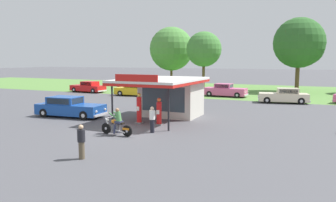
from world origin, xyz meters
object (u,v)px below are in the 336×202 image
(bystander_leaning_by_kiosk, at_px, (81,141))
(bystander_admiring_sedan, at_px, (152,119))
(motorcycle_with_rider, at_px, (117,124))
(parked_car_back_row_left, at_px, (225,91))
(featured_classic_sedan, at_px, (69,107))
(parked_car_back_row_centre_right, at_px, (136,90))
(gas_pump_offside, at_px, (159,113))
(parked_car_back_row_far_right, at_px, (284,96))
(parked_car_second_row_spare, at_px, (88,87))
(gas_pump_nearside, at_px, (139,110))

(bystander_leaning_by_kiosk, bearing_deg, bystander_admiring_sedan, 85.59)
(bystander_admiring_sedan, relative_size, bystander_leaning_by_kiosk, 1.03)
(motorcycle_with_rider, distance_m, parked_car_back_row_left, 22.42)
(featured_classic_sedan, bearing_deg, bystander_leaning_by_kiosk, -46.48)
(parked_car_back_row_left, height_order, bystander_leaning_by_kiosk, parked_car_back_row_left)
(motorcycle_with_rider, height_order, parked_car_back_row_centre_right, motorcycle_with_rider)
(bystander_admiring_sedan, bearing_deg, motorcycle_with_rider, -137.90)
(featured_classic_sedan, bearing_deg, bystander_admiring_sedan, -16.04)
(gas_pump_offside, xyz_separation_m, bystander_admiring_sedan, (0.60, -2.17, -0.01))
(gas_pump_offside, xyz_separation_m, parked_car_back_row_far_right, (6.60, 15.45, -0.14))
(motorcycle_with_rider, relative_size, parked_car_second_row_spare, 0.41)
(parked_car_back_row_far_right, bearing_deg, gas_pump_nearside, -117.70)
(gas_pump_offside, xyz_separation_m, motorcycle_with_rider, (-0.96, -3.58, -0.18))
(parked_car_back_row_far_right, xyz_separation_m, bystander_admiring_sedan, (-6.00, -17.62, 0.13))
(gas_pump_offside, bearing_deg, gas_pump_nearside, 179.99)
(gas_pump_nearside, distance_m, motorcycle_with_rider, 3.64)
(parked_car_back_row_far_right, bearing_deg, motorcycle_with_rider, -111.66)
(gas_pump_nearside, xyz_separation_m, featured_classic_sedan, (-6.23, 0.22, -0.26))
(parked_car_back_row_left, bearing_deg, parked_car_back_row_far_right, -25.98)
(featured_classic_sedan, height_order, parked_car_second_row_spare, featured_classic_sedan)
(featured_classic_sedan, xyz_separation_m, parked_car_back_row_far_right, (14.34, 15.22, -0.01))
(parked_car_back_row_centre_right, bearing_deg, bystander_leaning_by_kiosk, -65.63)
(gas_pump_nearside, distance_m, bystander_admiring_sedan, 3.03)
(parked_car_back_row_centre_right, xyz_separation_m, parked_car_second_row_spare, (-8.21, 1.21, -0.01))
(parked_car_back_row_left, relative_size, bystander_admiring_sedan, 3.33)
(gas_pump_nearside, bearing_deg, bystander_admiring_sedan, -45.85)
(featured_classic_sedan, relative_size, parked_car_second_row_spare, 1.06)
(bystander_admiring_sedan, xyz_separation_m, bystander_leaning_by_kiosk, (-0.46, -5.91, -0.03))
(parked_car_back_row_left, height_order, parked_car_second_row_spare, parked_car_back_row_left)
(gas_pump_offside, distance_m, parked_car_back_row_left, 18.83)
(motorcycle_with_rider, bearing_deg, gas_pump_offside, 75.01)
(parked_car_second_row_spare, bearing_deg, bystander_leaning_by_kiosk, -52.57)
(gas_pump_nearside, bearing_deg, parked_car_back_row_left, 86.43)
(gas_pump_nearside, relative_size, parked_car_back_row_far_right, 0.41)
(parked_car_back_row_far_right, height_order, parked_car_second_row_spare, parked_car_back_row_far_right)
(gas_pump_offside, distance_m, parked_car_back_row_centre_right, 18.43)
(motorcycle_with_rider, xyz_separation_m, parked_car_second_row_spare, (-17.65, 20.01, 0.02))
(featured_classic_sedan, distance_m, parked_car_back_row_far_right, 20.92)
(bystander_leaning_by_kiosk, bearing_deg, motorcycle_with_rider, 103.78)
(gas_pump_nearside, xyz_separation_m, bystander_leaning_by_kiosk, (1.66, -8.08, -0.17))
(gas_pump_nearside, height_order, parked_car_back_row_far_right, gas_pump_nearside)
(gas_pump_offside, bearing_deg, parked_car_back_row_far_right, 66.87)
(parked_car_back_row_far_right, bearing_deg, parked_car_back_row_centre_right, -179.19)
(gas_pump_offside, height_order, parked_car_second_row_spare, gas_pump_offside)
(gas_pump_nearside, bearing_deg, motorcycle_with_rider, -81.24)
(parked_car_second_row_spare, bearing_deg, parked_car_back_row_centre_right, -8.42)
(gas_pump_offside, height_order, motorcycle_with_rider, gas_pump_offside)
(parked_car_back_row_left, distance_m, parked_car_second_row_spare, 18.43)
(bystander_admiring_sedan, bearing_deg, parked_car_back_row_centre_right, 122.34)
(parked_car_back_row_centre_right, relative_size, bystander_admiring_sedan, 3.57)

